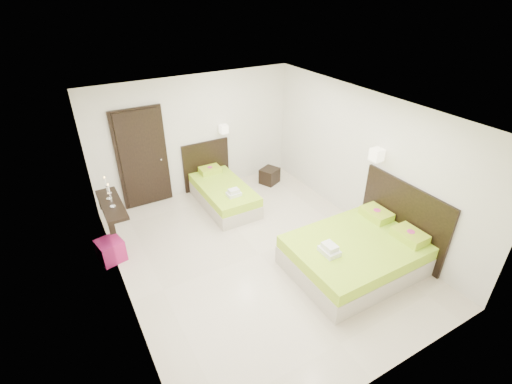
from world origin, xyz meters
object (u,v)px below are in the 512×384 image
bed_single (222,192)px  bed_double (359,251)px  nightstand (270,176)px  ottoman (111,250)px

bed_single → bed_double: (1.09, -3.00, 0.04)m
nightstand → ottoman: (-3.85, -1.04, 0.02)m
nightstand → bed_single: bearing=166.7°
ottoman → nightstand: bearing=15.1°
bed_double → ottoman: size_ratio=5.32×
bed_double → ottoman: bed_double is taller
nightstand → ottoman: 3.99m
bed_double → nightstand: bed_double is taller
bed_single → nightstand: bed_single is taller
bed_single → ottoman: bearing=-162.9°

